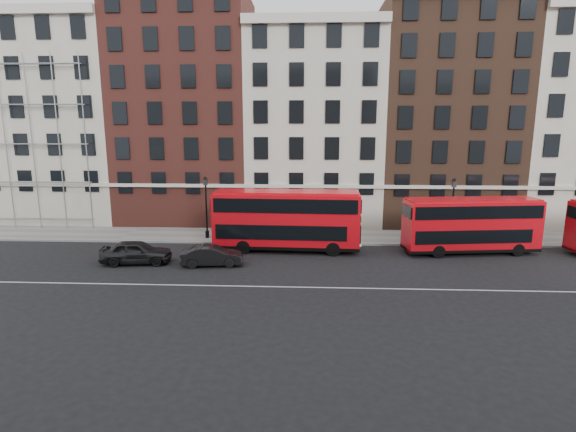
{
  "coord_description": "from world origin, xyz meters",
  "views": [
    {
      "loc": [
        -0.36,
        -27.92,
        9.7
      ],
      "look_at": [
        -1.97,
        5.0,
        3.0
      ],
      "focal_mm": 28.0,
      "sensor_mm": 36.0,
      "label": 1
    }
  ],
  "objects_px": {
    "bus_b": "(286,219)",
    "bus_c": "(471,224)",
    "car_rear": "(136,252)",
    "car_front": "(212,256)"
  },
  "relations": [
    {
      "from": "car_rear",
      "to": "car_front",
      "type": "xyz_separation_m",
      "value": [
        5.48,
        -0.22,
        -0.13
      ]
    },
    {
      "from": "car_rear",
      "to": "car_front",
      "type": "relative_size",
      "value": 1.14
    },
    {
      "from": "car_rear",
      "to": "car_front",
      "type": "distance_m",
      "value": 5.49
    },
    {
      "from": "bus_b",
      "to": "bus_c",
      "type": "relative_size",
      "value": 1.1
    },
    {
      "from": "bus_b",
      "to": "car_front",
      "type": "relative_size",
      "value": 2.65
    },
    {
      "from": "bus_c",
      "to": "bus_b",
      "type": "bearing_deg",
      "value": 172.89
    },
    {
      "from": "car_front",
      "to": "car_rear",
      "type": "bearing_deg",
      "value": 80.42
    },
    {
      "from": "bus_c",
      "to": "car_front",
      "type": "bearing_deg",
      "value": -175.18
    },
    {
      "from": "bus_b",
      "to": "car_rear",
      "type": "distance_m",
      "value": 11.26
    },
    {
      "from": "bus_b",
      "to": "bus_c",
      "type": "distance_m",
      "value": 14.12
    }
  ]
}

